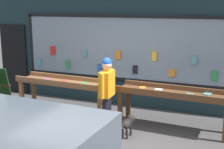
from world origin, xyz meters
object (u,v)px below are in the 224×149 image
Objects in this scene: display_table_left at (64,85)px; person_browsing at (107,89)px; display_table_right at (173,97)px; small_dog at (128,123)px.

person_browsing reaches higher than display_table_left.
small_dog is at bearing -136.14° from display_table_right.
display_table_left is 2.71m from display_table_right.
small_dog is at bearing -20.88° from display_table_left.
display_table_right is 1.55× the size of person_browsing.
person_browsing is (1.42, -0.61, 0.20)m from display_table_left.
display_table_left reaches higher than small_dog.
person_browsing is (-1.29, -0.61, 0.19)m from display_table_right.
display_table_right is 1.44m from person_browsing.
display_table_right is at bearing -42.17° from small_dog.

